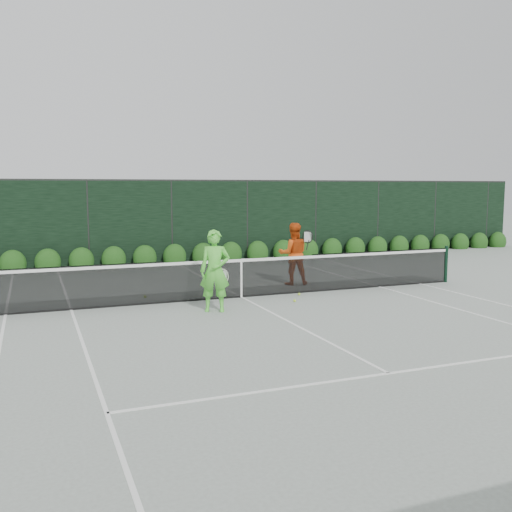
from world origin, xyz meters
name	(u,v)px	position (x,y,z in m)	size (l,w,h in m)	color
ground	(241,297)	(0.00, 0.00, 0.00)	(80.00, 80.00, 0.00)	gray
tennis_net	(240,277)	(-0.02, 0.00, 0.53)	(12.90, 0.10, 1.07)	black
player_woman	(215,271)	(-1.10, -1.30, 0.92)	(0.79, 0.66, 1.84)	#58D73F
player_man	(293,254)	(2.05, 1.27, 0.89)	(1.01, 0.88, 1.77)	#D04A11
court_lines	(241,297)	(0.00, 0.00, 0.01)	(11.03, 23.83, 0.01)	white
windscreen_fence	(286,249)	(0.00, -2.71, 1.51)	(32.00, 21.07, 3.06)	black
hedge_row	(175,256)	(0.00, 7.15, 0.23)	(31.66, 0.65, 0.94)	#163A0F
tennis_balls	(246,297)	(0.07, -0.16, 0.03)	(3.83, 1.96, 0.07)	#BAE031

